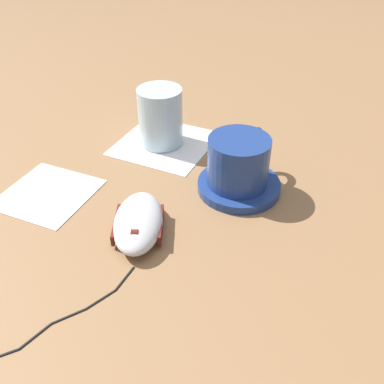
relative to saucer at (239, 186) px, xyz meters
The scene contains 8 objects.
ground_plane 0.13m from the saucer, 44.84° to the right, with size 3.00×3.00×0.00m, color olive.
saucer is the anchor object (origin of this frame).
coffee_cup 0.04m from the saucer, 88.60° to the right, with size 0.12×0.09×0.07m.
computer_mouse 0.17m from the saucer, ahead, with size 0.13×0.13×0.03m.
mouse_cable 0.30m from the saucer, ahead, with size 0.19×0.02×0.00m.
napkin_under_glass 0.18m from the saucer, 91.05° to the right, with size 0.15×0.15×0.00m, color white.
drinking_glass 0.19m from the saucer, 90.33° to the right, with size 0.07×0.07×0.10m, color silver.
napkin_spare 0.28m from the saucer, 40.05° to the right, with size 0.12×0.12×0.00m, color white.
Camera 1 is at (0.30, 0.42, 0.38)m, focal length 40.00 mm.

